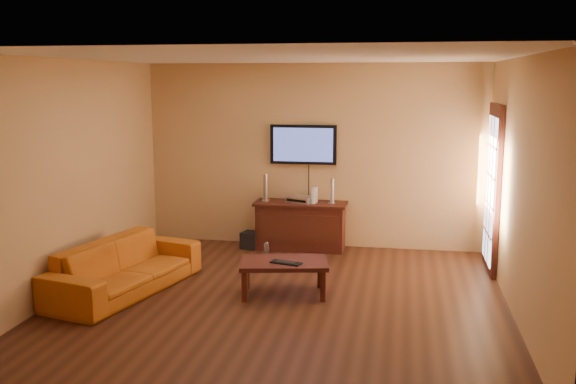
% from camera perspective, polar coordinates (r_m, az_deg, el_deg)
% --- Properties ---
extents(ground_plane, '(5.00, 5.00, 0.00)m').
position_cam_1_polar(ground_plane, '(7.37, -0.57, -9.55)').
color(ground_plane, '#33190E').
rests_on(ground_plane, ground).
extents(room_walls, '(5.00, 5.00, 5.00)m').
position_cam_1_polar(room_walls, '(7.60, 0.30, 4.12)').
color(room_walls, tan).
rests_on(room_walls, ground).
extents(french_door, '(0.07, 1.02, 2.22)m').
position_cam_1_polar(french_door, '(8.71, 17.71, 0.17)').
color(french_door, '#34110B').
rests_on(french_door, ground).
extents(media_console, '(1.34, 0.51, 0.69)m').
position_cam_1_polar(media_console, '(9.41, 1.14, -2.99)').
color(media_console, '#34110B').
rests_on(media_console, ground).
extents(television, '(0.98, 0.08, 0.58)m').
position_cam_1_polar(television, '(9.43, 1.37, 4.24)').
color(television, black).
rests_on(television, ground).
extents(coffee_table, '(1.10, 0.78, 0.40)m').
position_cam_1_polar(coffee_table, '(7.44, -0.38, -6.54)').
color(coffee_table, '#34110B').
rests_on(coffee_table, ground).
extents(sofa, '(1.08, 2.14, 0.81)m').
position_cam_1_polar(sofa, '(7.76, -14.31, -5.74)').
color(sofa, '#B65A14').
rests_on(sofa, ground).
extents(speaker_left, '(0.11, 0.11, 0.40)m').
position_cam_1_polar(speaker_left, '(9.41, -2.03, 0.29)').
color(speaker_left, silver).
rests_on(speaker_left, media_console).
extents(speaker_right, '(0.10, 0.10, 0.36)m').
position_cam_1_polar(speaker_right, '(9.26, 3.93, -0.00)').
color(speaker_right, silver).
rests_on(speaker_right, media_console).
extents(av_receiver, '(0.45, 0.39, 0.09)m').
position_cam_1_polar(av_receiver, '(9.35, 1.17, -0.65)').
color(av_receiver, silver).
rests_on(av_receiver, media_console).
extents(game_console, '(0.07, 0.17, 0.23)m').
position_cam_1_polar(game_console, '(9.28, 2.38, -0.29)').
color(game_console, white).
rests_on(game_console, media_console).
extents(subwoofer, '(0.30, 0.30, 0.25)m').
position_cam_1_polar(subwoofer, '(9.50, -3.31, -4.29)').
color(subwoofer, black).
rests_on(subwoofer, ground).
extents(bottle, '(0.07, 0.07, 0.20)m').
position_cam_1_polar(bottle, '(9.12, -1.93, -5.08)').
color(bottle, white).
rests_on(bottle, ground).
extents(keyboard, '(0.37, 0.22, 0.02)m').
position_cam_1_polar(keyboard, '(7.32, -0.18, -6.30)').
color(keyboard, black).
rests_on(keyboard, coffee_table).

